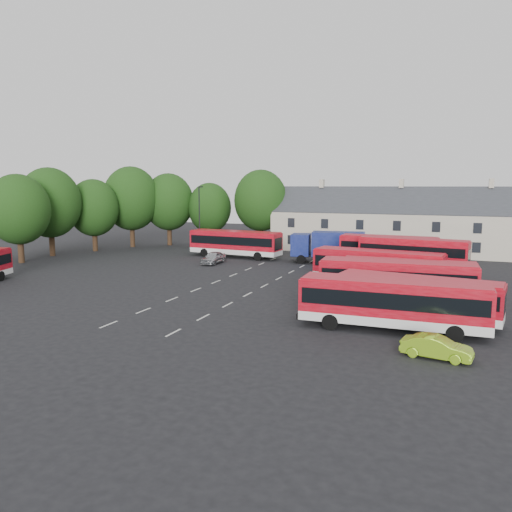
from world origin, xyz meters
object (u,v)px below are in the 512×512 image
(lamppost, at_px, (200,218))
(box_truck, at_px, (329,246))
(lime_car, at_px, (436,347))
(bus_row_a, at_px, (393,301))
(bus_dd_south, at_px, (413,257))
(silver_car, at_px, (213,258))

(lamppost, bearing_deg, box_truck, -5.85)
(lime_car, bearing_deg, lamppost, 53.19)
(bus_row_a, height_order, lamppost, lamppost)
(bus_dd_south, relative_size, lime_car, 2.81)
(silver_car, bearing_deg, box_truck, 22.67)
(bus_row_a, height_order, box_truck, box_truck)
(bus_dd_south, xyz_separation_m, lamppost, (-28.54, 9.85, 2.48))
(bus_row_a, xyz_separation_m, bus_dd_south, (-0.28, 17.94, 0.39))
(bus_dd_south, distance_m, lime_car, 22.57)
(bus_row_a, relative_size, bus_dd_south, 1.13)
(box_truck, distance_m, lime_car, 33.09)
(silver_car, distance_m, lime_car, 35.73)
(bus_row_a, relative_size, lamppost, 1.29)
(box_truck, bearing_deg, lamppost, 164.77)
(silver_car, relative_size, lamppost, 0.47)
(silver_car, bearing_deg, bus_dd_south, -7.35)
(lamppost, bearing_deg, bus_dd_south, -19.05)
(bus_dd_south, relative_size, box_truck, 1.16)
(box_truck, distance_m, lamppost, 18.65)
(bus_row_a, xyz_separation_m, lamppost, (-28.81, 27.79, 2.87))
(bus_dd_south, height_order, box_truck, bus_dd_south)
(bus_row_a, bearing_deg, silver_car, 136.79)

